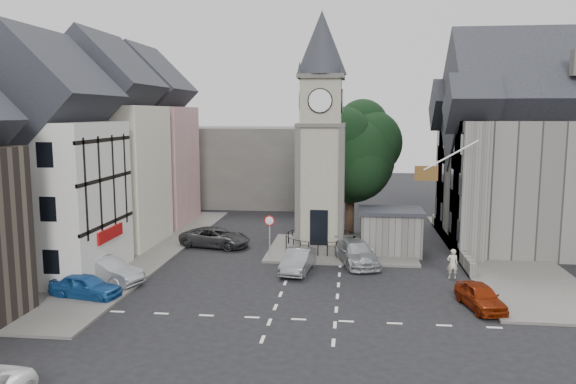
# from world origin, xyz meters

# --- Properties ---
(ground) EXTENTS (120.00, 120.00, 0.00)m
(ground) POSITION_xyz_m (0.00, 0.00, 0.00)
(ground) COLOR black
(ground) RESTS_ON ground
(pavement_west) EXTENTS (6.00, 30.00, 0.14)m
(pavement_west) POSITION_xyz_m (-12.50, 6.00, 0.07)
(pavement_west) COLOR #595651
(pavement_west) RESTS_ON ground
(pavement_east) EXTENTS (6.00, 26.00, 0.14)m
(pavement_east) POSITION_xyz_m (12.00, 8.00, 0.07)
(pavement_east) COLOR #595651
(pavement_east) RESTS_ON ground
(central_island) EXTENTS (10.00, 8.00, 0.16)m
(central_island) POSITION_xyz_m (1.50, 8.00, 0.08)
(central_island) COLOR #595651
(central_island) RESTS_ON ground
(road_markings) EXTENTS (20.00, 8.00, 0.01)m
(road_markings) POSITION_xyz_m (0.00, -5.50, 0.01)
(road_markings) COLOR silver
(road_markings) RESTS_ON ground
(clock_tower) EXTENTS (4.86, 4.86, 16.25)m
(clock_tower) POSITION_xyz_m (0.00, 7.99, 8.12)
(clock_tower) COLOR #4C4944
(clock_tower) RESTS_ON ground
(stone_shelter) EXTENTS (4.30, 3.30, 3.08)m
(stone_shelter) POSITION_xyz_m (4.80, 7.50, 1.55)
(stone_shelter) COLOR #5C5955
(stone_shelter) RESTS_ON ground
(town_tree) EXTENTS (7.20, 7.20, 10.80)m
(town_tree) POSITION_xyz_m (2.00, 13.00, 6.97)
(town_tree) COLOR black
(town_tree) RESTS_ON ground
(warning_sign_post) EXTENTS (0.70, 0.19, 2.85)m
(warning_sign_post) POSITION_xyz_m (-3.20, 5.43, 2.03)
(warning_sign_post) COLOR black
(warning_sign_post) RESTS_ON ground
(terrace_pink) EXTENTS (8.10, 7.60, 12.80)m
(terrace_pink) POSITION_xyz_m (-15.50, 16.00, 6.58)
(terrace_pink) COLOR #B67D86
(terrace_pink) RESTS_ON ground
(terrace_cream) EXTENTS (8.10, 7.60, 12.80)m
(terrace_cream) POSITION_xyz_m (-15.50, 8.00, 6.58)
(terrace_cream) COLOR beige
(terrace_cream) RESTS_ON ground
(terrace_tudor) EXTENTS (8.10, 7.60, 12.00)m
(terrace_tudor) POSITION_xyz_m (-15.50, 0.00, 6.19)
(terrace_tudor) COLOR silver
(terrace_tudor) RESTS_ON ground
(backdrop_west) EXTENTS (20.00, 10.00, 8.00)m
(backdrop_west) POSITION_xyz_m (-12.00, 28.00, 4.00)
(backdrop_west) COLOR #4C4944
(backdrop_west) RESTS_ON ground
(east_building) EXTENTS (14.40, 11.40, 12.60)m
(east_building) POSITION_xyz_m (15.59, 11.00, 6.26)
(east_building) COLOR #5C5955
(east_building) RESTS_ON ground
(east_boundary_wall) EXTENTS (0.40, 16.00, 0.90)m
(east_boundary_wall) POSITION_xyz_m (9.20, 10.00, 0.45)
(east_boundary_wall) COLOR #5C5955
(east_boundary_wall) RESTS_ON ground
(flagpole) EXTENTS (3.68, 0.10, 2.74)m
(flagpole) POSITION_xyz_m (8.00, 4.00, 7.00)
(flagpole) COLOR white
(flagpole) RESTS_ON ground
(car_west_blue) EXTENTS (4.00, 2.19, 1.29)m
(car_west_blue) POSITION_xyz_m (-11.44, -3.77, 0.64)
(car_west_blue) COLOR #1C539A
(car_west_blue) RESTS_ON ground
(car_west_silver) EXTENTS (4.75, 2.92, 1.48)m
(car_west_silver) POSITION_xyz_m (-11.50, -1.24, 0.74)
(car_west_silver) COLOR #93959B
(car_west_silver) RESTS_ON ground
(car_west_grey) EXTENTS (5.36, 3.25, 1.39)m
(car_west_grey) POSITION_xyz_m (-7.50, 8.00, 0.70)
(car_west_grey) COLOR #323235
(car_west_grey) RESTS_ON ground
(car_island_silver) EXTENTS (1.98, 4.31, 1.37)m
(car_island_silver) POSITION_xyz_m (-1.00, 2.35, 0.68)
(car_island_silver) COLOR gray
(car_island_silver) RESTS_ON ground
(car_island_east) EXTENTS (3.37, 5.44, 1.47)m
(car_island_east) POSITION_xyz_m (2.50, 4.50, 0.74)
(car_island_east) COLOR #A0A4A8
(car_island_east) RESTS_ON ground
(car_east_red) EXTENTS (2.23, 3.87, 1.24)m
(car_east_red) POSITION_xyz_m (8.50, -3.00, 0.62)
(car_east_red) COLOR maroon
(car_east_red) RESTS_ON ground
(pedestrian) EXTENTS (0.66, 0.45, 1.76)m
(pedestrian) POSITION_xyz_m (8.00, 2.00, 0.88)
(pedestrian) COLOR beige
(pedestrian) RESTS_ON ground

